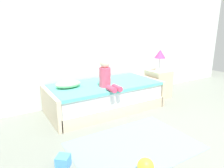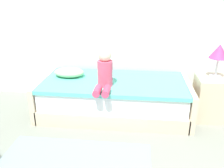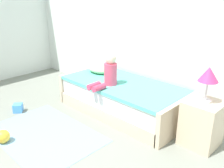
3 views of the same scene
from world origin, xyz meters
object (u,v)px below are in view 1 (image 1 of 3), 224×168
pillow (68,84)px  toy_block (63,161)px  bed (105,97)px  nightstand (158,84)px  child_figure (106,76)px  toy_ball (146,166)px  table_lamp (160,55)px

pillow → toy_block: (-0.55, -1.32, -0.50)m
bed → toy_block: bearing=-135.0°
pillow → toy_block: size_ratio=3.15×
nightstand → child_figure: 1.52m
toy_ball → toy_block: size_ratio=1.29×
nightstand → toy_ball: (-1.87, -1.78, -0.21)m
pillow → bed: bearing=-8.5°
pillow → nightstand: bearing=-2.8°
table_lamp → child_figure: (-1.45, -0.23, -0.23)m
nightstand → child_figure: bearing=-171.0°
bed → toy_ball: bed is taller
toy_block → nightstand: bearing=25.4°
bed → child_figure: 0.52m
child_figure → toy_ball: (-0.42, -1.55, -0.61)m
bed → pillow: pillow is taller
table_lamp → toy_ball: table_lamp is taller
child_figure → toy_block: (-1.12, -0.99, -0.63)m
bed → pillow: bearing=171.5°
nightstand → table_lamp: bearing=0.0°
toy_ball → nightstand: bearing=43.6°
nightstand → bed: bearing=-180.0°
table_lamp → bed: bearing=-180.0°
pillow → toy_block: pillow is taller
nightstand → toy_block: (-2.57, -1.22, -0.23)m
bed → child_figure: size_ratio=4.14×
table_lamp → toy_block: bearing=-154.6°
child_figure → bed: bearing=66.5°
nightstand → toy_block: size_ratio=4.30×
bed → toy_block: size_ratio=15.11×
bed → child_figure: (-0.10, -0.23, 0.46)m
child_figure → table_lamp: bearing=9.0°
pillow → toy_ball: pillow is taller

